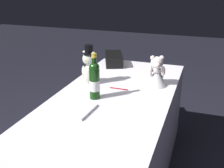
# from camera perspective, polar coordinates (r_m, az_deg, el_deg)

# --- Properties ---
(reception_table) EXTENTS (1.81, 0.80, 0.71)m
(reception_table) POSITION_cam_1_polar(r_m,az_deg,el_deg) (2.10, 0.00, -11.65)
(reception_table) COLOR white
(reception_table) RESTS_ON ground_plane
(teddy_bear_groom) EXTENTS (0.14, 0.15, 0.31)m
(teddy_bear_groom) POSITION_cam_1_polar(r_m,az_deg,el_deg) (2.16, -4.59, 3.46)
(teddy_bear_groom) COLOR silver
(teddy_bear_groom) RESTS_ON reception_table
(teddy_bear_bride) EXTENTS (0.22, 0.19, 0.24)m
(teddy_bear_bride) POSITION_cam_1_polar(r_m,az_deg,el_deg) (2.15, 9.08, 2.45)
(teddy_bear_bride) COLOR white
(teddy_bear_bride) RESTS_ON reception_table
(champagne_bottle) EXTENTS (0.07, 0.07, 0.32)m
(champagne_bottle) POSITION_cam_1_polar(r_m,az_deg,el_deg) (1.87, -3.63, 0.84)
(champagne_bottle) COLOR #133910
(champagne_bottle) RESTS_ON reception_table
(signing_pen) EXTENTS (0.01, 0.15, 0.01)m
(signing_pen) POSITION_cam_1_polar(r_m,az_deg,el_deg) (2.07, 1.55, -0.98)
(signing_pen) COLOR maroon
(signing_pen) RESTS_ON reception_table
(gift_case_black) EXTENTS (0.35, 0.26, 0.10)m
(gift_case_black) POSITION_cam_1_polar(r_m,az_deg,el_deg) (2.66, 0.36, 5.20)
(gift_case_black) COLOR black
(gift_case_black) RESTS_ON reception_table
(guestbook) EXTENTS (0.24, 0.29, 0.02)m
(guestbook) POSITION_cam_1_polar(r_m,az_deg,el_deg) (1.78, -8.45, -4.97)
(guestbook) COLOR white
(guestbook) RESTS_ON reception_table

